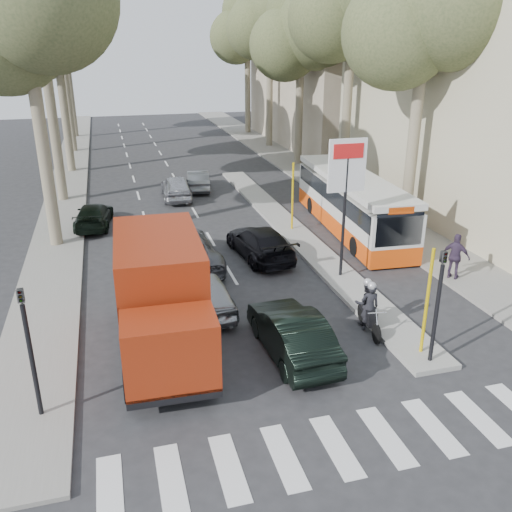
{
  "coord_description": "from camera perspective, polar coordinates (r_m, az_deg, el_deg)",
  "views": [
    {
      "loc": [
        -5.36,
        -13.34,
        8.91
      ],
      "look_at": [
        -0.45,
        4.38,
        1.6
      ],
      "focal_mm": 38.0,
      "sensor_mm": 36.0,
      "label": 1
    }
  ],
  "objects": [
    {
      "name": "median_left",
      "position": [
        42.36,
        -18.92,
        8.46
      ],
      "size": [
        2.4,
        64.0,
        0.12
      ],
      "primitive_type": "cube",
      "color": "gray",
      "rests_on": "ground"
    },
    {
      "name": "tree_r_a",
      "position": [
        27.61,
        17.74,
        23.81
      ],
      "size": [
        7.4,
        7.2,
        14.1
      ],
      "color": "#6B604C",
      "rests_on": "ground"
    },
    {
      "name": "tree_r_c",
      "position": [
        42.0,
        4.92,
        22.67
      ],
      "size": [
        7.4,
        7.2,
        13.32
      ],
      "color": "#6B604C",
      "rests_on": "ground"
    },
    {
      "name": "motorcycle",
      "position": [
        18.22,
        11.68,
        -5.2
      ],
      "size": [
        0.84,
        2.09,
        1.78
      ],
      "rotation": [
        0.0,
        0.0,
        -0.13
      ],
      "color": "black",
      "rests_on": "ground"
    },
    {
      "name": "tree_l_e",
      "position": [
        57.54,
        -19.62,
        22.35
      ],
      "size": [
        7.4,
        7.2,
        14.49
      ],
      "color": "#6B604C",
      "rests_on": "ground"
    },
    {
      "name": "queue_car_e",
      "position": [
        29.05,
        -16.72,
        4.11
      ],
      "size": [
        2.15,
        4.29,
        1.19
      ],
      "primitive_type": "imported",
      "rotation": [
        0.0,
        0.0,
        3.02
      ],
      "color": "black",
      "rests_on": "ground"
    },
    {
      "name": "tree_l_d",
      "position": [
        49.6,
        -20.15,
        23.79
      ],
      "size": [
        7.4,
        7.2,
        15.66
      ],
      "color": "#6B604C",
      "rests_on": "ground"
    },
    {
      "name": "red_truck",
      "position": [
        16.45,
        -9.94,
        -4.12
      ],
      "size": [
        2.69,
        6.6,
        3.48
      ],
      "rotation": [
        0.0,
        0.0,
        -0.03
      ],
      "color": "black",
      "rests_on": "ground"
    },
    {
      "name": "tree_r_d",
      "position": [
        49.66,
        1.62,
        24.16
      ],
      "size": [
        7.4,
        7.2,
        14.88
      ],
      "color": "#6B604C",
      "rests_on": "ground"
    },
    {
      "name": "sidewalk_right",
      "position": [
        41.75,
        4.47,
        9.37
      ],
      "size": [
        3.2,
        70.0,
        0.12
      ],
      "primitive_type": "cube",
      "color": "gray",
      "rests_on": "ground"
    },
    {
      "name": "building_far",
      "position": [
        51.74,
        8.84,
        20.43
      ],
      "size": [
        11.0,
        20.0,
        16.0
      ],
      "primitive_type": "cube",
      "color": "#B7A88E",
      "rests_on": "ground"
    },
    {
      "name": "queue_car_b",
      "position": [
        23.78,
        0.42,
        1.43
      ],
      "size": [
        2.4,
        4.87,
        1.36
      ],
      "primitive_type": "imported",
      "rotation": [
        0.0,
        0.0,
        3.25
      ],
      "color": "black",
      "rests_on": "ground"
    },
    {
      "name": "pedestrian_far",
      "position": [
        29.38,
        12.77,
        5.39
      ],
      "size": [
        1.12,
        1.02,
        1.63
      ],
      "primitive_type": "imported",
      "rotation": [
        0.0,
        0.0,
        3.81
      ],
      "color": "brown",
      "rests_on": "sidewalk_right"
    },
    {
      "name": "dark_hatchback",
      "position": [
        16.52,
        3.78,
        -8.06
      ],
      "size": [
        1.72,
        4.49,
        1.46
      ],
      "primitive_type": "imported",
      "rotation": [
        0.0,
        0.0,
        3.18
      ],
      "color": "black",
      "rests_on": "ground"
    },
    {
      "name": "tree_l_a",
      "position": [
        25.62,
        -23.09,
        23.42
      ],
      "size": [
        7.4,
        7.2,
        14.1
      ],
      "color": "#6B604C",
      "rests_on": "ground"
    },
    {
      "name": "traffic_light_left",
      "position": [
        14.09,
        -22.97,
        -7.33
      ],
      "size": [
        0.16,
        0.41,
        3.6
      ],
      "color": "black",
      "rests_on": "ground"
    },
    {
      "name": "pedestrian_near",
      "position": [
        22.65,
        20.27,
        -0.04
      ],
      "size": [
        1.11,
        1.17,
        1.85
      ],
      "primitive_type": "imported",
      "rotation": [
        0.0,
        0.0,
        2.28
      ],
      "color": "#403049",
      "rests_on": "sidewalk_right"
    },
    {
      "name": "silver_hatchback",
      "position": [
        19.2,
        -5.46,
        -3.76
      ],
      "size": [
        1.84,
        4.14,
        1.38
      ],
      "primitive_type": "imported",
      "rotation": [
        0.0,
        0.0,
        3.19
      ],
      "color": "#9FA2A6",
      "rests_on": "ground"
    },
    {
      "name": "tree_l_c",
      "position": [
        41.54,
        -20.36,
        22.01
      ],
      "size": [
        7.4,
        7.2,
        13.71
      ],
      "color": "#6B604C",
      "rests_on": "ground"
    },
    {
      "name": "queue_car_c",
      "position": [
        33.23,
        -8.39,
        7.17
      ],
      "size": [
        1.88,
        4.28,
        1.43
      ],
      "primitive_type": "imported",
      "rotation": [
        0.0,
        0.0,
        3.1
      ],
      "color": "#A2A4AA",
      "rests_on": "ground"
    },
    {
      "name": "traffic_light_island",
      "position": [
        15.99,
        18.77,
        -3.24
      ],
      "size": [
        0.16,
        0.41,
        3.6
      ],
      "color": "black",
      "rests_on": "ground"
    },
    {
      "name": "billboard",
      "position": [
        20.92,
        9.42,
        6.97
      ],
      "size": [
        1.5,
        12.1,
        5.6
      ],
      "color": "yellow",
      "rests_on": "ground"
    },
    {
      "name": "traffic_island",
      "position": [
        27.29,
        3.78,
        2.75
      ],
      "size": [
        1.5,
        26.0,
        0.16
      ],
      "primitive_type": "cube",
      "color": "gray",
      "rests_on": "ground"
    },
    {
      "name": "ground",
      "position": [
        16.91,
        5.52,
        -10.22
      ],
      "size": [
        120.0,
        120.0,
        0.0
      ],
      "primitive_type": "plane",
      "color": "#28282B",
      "rests_on": "ground"
    },
    {
      "name": "queue_car_a",
      "position": [
        23.0,
        -7.58,
        0.68
      ],
      "size": [
        2.76,
        5.47,
        1.48
      ],
      "primitive_type": "imported",
      "rotation": [
        0.0,
        0.0,
        3.2
      ],
      "color": "#4B4C52",
      "rests_on": "ground"
    },
    {
      "name": "queue_car_d",
      "position": [
        35.19,
        -6.12,
        7.94
      ],
      "size": [
        1.8,
        3.96,
        1.26
      ],
      "primitive_type": "imported",
      "rotation": [
        0.0,
        0.0,
        3.02
      ],
      "color": "#52555A",
      "rests_on": "ground"
    },
    {
      "name": "tree_r_e",
      "position": [
        57.36,
        -0.82,
        23.15
      ],
      "size": [
        7.4,
        7.2,
        14.1
      ],
      "color": "#6B604C",
      "rests_on": "ground"
    },
    {
      "name": "city_bus",
      "position": [
        27.51,
        10.04,
        5.68
      ],
      "size": [
        3.04,
        10.82,
        2.82
      ],
      "rotation": [
        0.0,
        0.0,
        -0.07
      ],
      "color": "#EB4B0D",
      "rests_on": "ground"
    }
  ]
}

